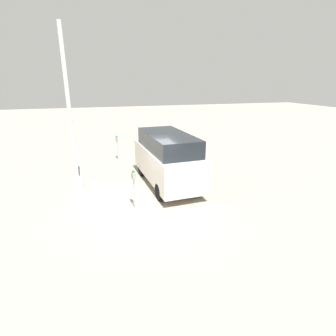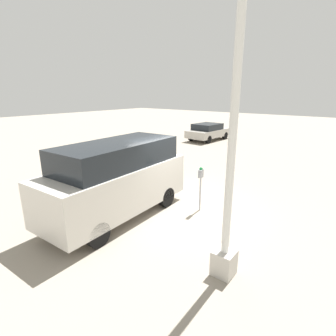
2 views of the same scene
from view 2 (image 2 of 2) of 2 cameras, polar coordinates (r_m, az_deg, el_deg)
The scene contains 5 objects.
ground_plane at distance 8.83m, azimuth 3.00°, elevation -8.95°, with size 80.00×80.00×0.00m, color gray.
parking_meter_near at distance 8.42m, azimuth 7.12°, elevation -2.36°, with size 0.21×0.14×1.47m.
lamp_post at distance 5.17m, azimuth 13.28°, elevation -2.34°, with size 0.44×0.44×6.51m.
parked_van at distance 8.06m, azimuth -11.07°, elevation -2.18°, with size 4.86×2.07×2.34m.
car_distant at distance 21.38m, azimuth 8.73°, elevation 7.90°, with size 4.02×2.10×1.33m.
Camera 2 is at (6.56, 4.56, 3.76)m, focal length 28.00 mm.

